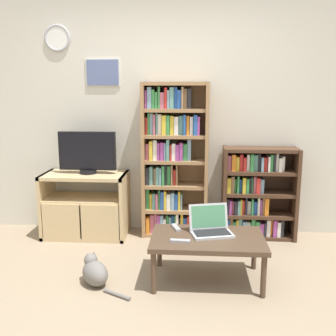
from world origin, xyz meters
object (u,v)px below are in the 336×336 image
Objects in this scene: laptop at (210,226)px; remote_far_from_laptop at (176,227)px; bookshelf_short at (255,194)px; cat at (95,272)px; bookshelf_tall at (172,161)px; tv_stand at (85,205)px; remote_near_laptop at (180,241)px; television at (87,153)px; coffee_table at (208,242)px.

laptop is 0.31m from remote_far_from_laptop.
bookshelf_short is 1.98× the size of cat.
bookshelf_short is 1.10m from laptop.
tv_stand is at bearing -172.23° from bookshelf_tall.
laptop is at bearing -36.34° from remote_far_from_laptop.
tv_stand is at bearing 49.28° from remote_near_laptop.
bookshelf_short reaches higher than cat.
bookshelf_tall reaches higher than television.
bookshelf_short reaches higher than tv_stand.
bookshelf_tall reaches higher than laptop.
bookshelf_tall is at bearing 108.69° from coffee_table.
bookshelf_tall reaches higher than remote_far_from_laptop.
bookshelf_tall is 3.35× the size of cat.
cat is at bearing 94.52° from remote_near_laptop.
remote_near_laptop is at bearing -38.94° from cat.
television is 0.91m from bookshelf_tall.
television is 1.42m from cat.
coffee_table is at bearing -55.57° from remote_near_laptop.
cat is (-0.93, -0.13, -0.24)m from coffee_table.
laptop is (1.29, -0.89, -0.47)m from television.
bookshelf_short is 1.20m from coffee_table.
television reaches higher than remote_near_laptop.
bookshelf_tall is (0.90, 0.09, -0.09)m from television.
television is 3.76× the size of remote_near_laptop.
remote_near_laptop is at bearing -149.76° from coffee_table.
cat is at bearing -73.19° from television.
laptop is (-0.51, -0.97, -0.02)m from bookshelf_short.
cat is at bearing 178.71° from laptop.
remote_near_laptop is at bearing -100.59° from remote_far_from_laptop.
tv_stand is 0.54× the size of bookshelf_tall.
tv_stand is 1.60m from coffee_table.
tv_stand is 0.57m from television.
bookshelf_short reaches higher than remote_near_laptop.
laptop is 2.40× the size of remote_near_laptop.
laptop is at bearing -68.49° from bookshelf_tall.
bookshelf_tall is at bearing 6.02° from television.
television is 0.62× the size of bookshelf_short.
cat is (0.37, -1.08, -0.24)m from tv_stand.
coffee_table is 2.40× the size of laptop.
tv_stand is 1.06m from bookshelf_tall.
remote_near_laptop is (-0.25, -0.22, -0.05)m from laptop.
remote_near_laptop is (0.14, -1.20, -0.43)m from bookshelf_tall.
cat is (-0.70, -0.00, -0.29)m from remote_near_laptop.
bookshelf_short is 1.92m from cat.
remote_far_from_laptop is (-0.30, 0.09, -0.05)m from laptop.
television is 1.57× the size of laptop.
television is at bearing 47.43° from remote_near_laptop.
laptop is (0.02, 0.09, 0.10)m from coffee_table.
tv_stand is 0.96× the size of coffee_table.
remote_near_laptop is (1.04, -1.11, -0.52)m from television.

